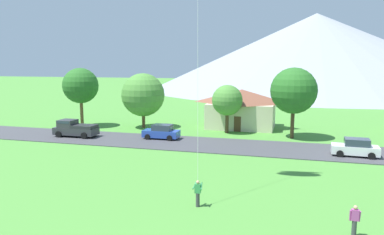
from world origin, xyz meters
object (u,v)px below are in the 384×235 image
(tree_right_of_center, at_px, (227,100))
(pickup_truck_charcoal_west_side, at_px, (75,128))
(tree_near_left, at_px, (81,86))
(watcher_person, at_px, (355,220))
(house_leftmost, at_px, (241,108))
(parked_car_white_mid_west, at_px, (355,148))
(tree_left_of_center, at_px, (143,95))
(parked_car_blue_west_end, at_px, (161,132))
(tree_center, at_px, (294,91))

(tree_right_of_center, height_order, pickup_truck_charcoal_west_side, tree_right_of_center)
(tree_near_left, relative_size, tree_right_of_center, 1.34)
(watcher_person, bearing_deg, house_leftmost, 108.22)
(parked_car_white_mid_west, distance_m, watcher_person, 17.66)
(pickup_truck_charcoal_west_side, bearing_deg, parked_car_white_mid_west, -1.81)
(tree_near_left, bearing_deg, tree_left_of_center, 10.08)
(parked_car_white_mid_west, relative_size, pickup_truck_charcoal_west_side, 0.82)
(pickup_truck_charcoal_west_side, height_order, watcher_person, pickup_truck_charcoal_west_side)
(tree_right_of_center, distance_m, watcher_person, 28.58)
(tree_left_of_center, xyz_separation_m, pickup_truck_charcoal_west_side, (-5.38, -8.28, -3.49))
(tree_left_of_center, bearing_deg, house_leftmost, 16.96)
(parked_car_blue_west_end, distance_m, pickup_truck_charcoal_west_side, 10.63)
(tree_near_left, distance_m, parked_car_blue_west_end, 15.53)
(tree_near_left, relative_size, tree_left_of_center, 1.09)
(parked_car_blue_west_end, bearing_deg, house_leftmost, 53.79)
(tree_near_left, height_order, tree_left_of_center, tree_near_left)
(tree_left_of_center, bearing_deg, tree_right_of_center, -3.26)
(tree_near_left, height_order, watcher_person, tree_near_left)
(tree_right_of_center, relative_size, watcher_person, 3.67)
(parked_car_white_mid_west, bearing_deg, tree_right_of_center, 148.27)
(house_leftmost, bearing_deg, tree_right_of_center, -104.24)
(pickup_truck_charcoal_west_side, distance_m, watcher_person, 33.89)
(parked_car_white_mid_west, bearing_deg, tree_center, 128.40)
(parked_car_blue_west_end, bearing_deg, pickup_truck_charcoal_west_side, -171.58)
(tree_near_left, bearing_deg, tree_center, -0.69)
(house_leftmost, height_order, tree_right_of_center, tree_right_of_center)
(tree_left_of_center, bearing_deg, parked_car_white_mid_west, -19.84)
(tree_right_of_center, bearing_deg, parked_car_white_mid_west, -31.73)
(tree_left_of_center, height_order, tree_right_of_center, tree_left_of_center)
(house_leftmost, distance_m, tree_left_of_center, 13.66)
(tree_left_of_center, height_order, parked_car_white_mid_west, tree_left_of_center)
(house_leftmost, distance_m, pickup_truck_charcoal_west_side, 22.10)
(house_leftmost, xyz_separation_m, tree_left_of_center, (-12.95, -3.95, 1.81))
(house_leftmost, distance_m, parked_car_white_mid_west, 18.43)
(watcher_person, bearing_deg, tree_right_of_center, 113.39)
(tree_near_left, bearing_deg, tree_right_of_center, 2.44)
(tree_left_of_center, bearing_deg, watcher_person, -49.24)
(house_leftmost, distance_m, tree_center, 9.47)
(watcher_person, bearing_deg, parked_car_white_mid_west, 81.47)
(house_leftmost, xyz_separation_m, parked_car_white_mid_west, (12.72, -13.21, -1.87))
(parked_car_blue_west_end, height_order, parked_car_white_mid_west, same)
(tree_left_of_center, relative_size, tree_center, 0.90)
(tree_left_of_center, distance_m, parked_car_white_mid_west, 27.53)
(tree_center, distance_m, watcher_person, 25.50)
(tree_right_of_center, distance_m, parked_car_blue_west_end, 9.57)
(parked_car_white_mid_west, bearing_deg, parked_car_blue_west_end, 172.95)
(tree_near_left, relative_size, parked_car_blue_west_end, 1.95)
(tree_near_left, bearing_deg, house_leftmost, 14.25)
(house_leftmost, relative_size, tree_near_left, 1.17)
(tree_center, height_order, parked_car_blue_west_end, tree_center)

